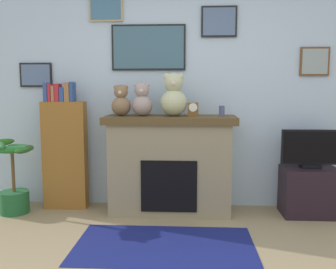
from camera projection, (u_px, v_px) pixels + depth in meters
name	position (u px, v px, depth m)	size (l,w,h in m)	color
back_wall	(176.00, 93.00, 4.39)	(5.20, 0.15, 2.60)	silver
fireplace	(170.00, 164.00, 4.17)	(1.42, 0.58, 1.07)	gray
bookshelf	(65.00, 151.00, 4.28)	(0.49, 0.16, 1.44)	#915D24
potted_plant	(13.00, 181.00, 4.13)	(0.50, 0.50, 0.81)	#1E592D
tv_stand	(309.00, 192.00, 4.08)	(0.58, 0.40, 0.52)	black
television	(311.00, 149.00, 4.02)	(0.63, 0.14, 0.41)	black
area_rug	(165.00, 245.00, 3.30)	(1.57, 0.91, 0.01)	navy
candle_jar	(222.00, 111.00, 4.05)	(0.06, 0.06, 0.11)	#4C517A
mantel_clock	(193.00, 109.00, 4.06)	(0.11, 0.09, 0.15)	brown
teddy_bear_brown	(121.00, 102.00, 4.10)	(0.21, 0.21, 0.34)	#826547
teddy_bear_cream	(142.00, 101.00, 4.08)	(0.23, 0.23, 0.36)	#A38E89
teddy_bear_tan	(174.00, 97.00, 4.06)	(0.29, 0.29, 0.46)	#BBBE93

